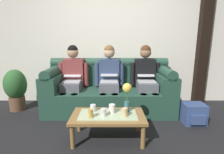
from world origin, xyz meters
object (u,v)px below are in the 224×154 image
Objects in this scene: person_right at (146,76)px; cup_far_left at (112,109)px; couch at (109,91)px; backpack_right at (194,114)px; potted_plant at (16,88)px; coffee_table at (108,118)px; flower_vase at (127,93)px; cup_near_left at (93,108)px; person_middle at (109,76)px; cup_near_right at (104,112)px; cup_far_right at (125,112)px; person_left at (73,76)px; cup_far_center at (91,113)px.

cup_far_left is (-0.63, -0.99, -0.24)m from person_right.
couch is 6.92× the size of backpack_right.
potted_plant is at bearing -178.87° from couch.
cup_far_left is 1.38m from backpack_right.
flower_vase is at bearing 18.59° from coffee_table.
cup_near_left is (-0.46, 0.02, -0.21)m from flower_vase.
cup_near_right is (-0.05, -1.09, -0.25)m from person_middle.
couch is 21.60× the size of cup_far_right.
cup_far_right is at bearing -50.60° from person_left.
person_middle is at bearing 77.45° from cup_near_left.
cup_near_left is 0.76× the size of cup_far_left.
person_right is 2.45m from potted_plant.
couch reaches higher than cup_far_left.
person_right reaches higher than cup_far_right.
cup_far_left is at bearing 148.72° from cup_far_right.
person_right reaches higher than couch.
person_left is at bearing 1.63° from potted_plant.
cup_near_left is (-0.21, 0.10, 0.10)m from coffee_table.
cup_far_center is at bearing -67.48° from person_left.
person_right reaches higher than coffee_table.
backpack_right is at bearing -10.22° from potted_plant.
person_left is 10.38× the size of cup_far_left.
flower_vase is (0.25, -0.95, 0.24)m from couch.
person_left is 3.10× the size of flower_vase.
cup_near_right is (-0.05, -0.06, 0.10)m from coffee_table.
cup_near_right is at bearing -92.81° from person_middle.
cup_near_left reaches higher than coffee_table.
couch reaches higher than backpack_right.
cup_far_center is (0.47, -1.13, -0.25)m from person_left.
person_middle is 1.09m from coffee_table.
cup_far_center is 0.92× the size of cup_far_left.
potted_plant is (-2.44, -0.03, -0.23)m from person_right.
person_right is 1.04m from flower_vase.
person_middle and person_right have the same top height.
person_right is at bearing -0.34° from couch.
backpack_right is at bearing -16.23° from person_left.
flower_vase is 0.40m from cup_near_right.
person_left is at bearing 129.40° from cup_far_right.
person_middle is 1.00× the size of person_right.
flower_vase is at bearing -45.37° from person_left.
couch is at bearing 1.13° from potted_plant.
person_right is 1.57× the size of potted_plant.
coffee_table is 0.25m from cup_near_left.
cup_near_left is 1.79m from potted_plant.
person_left reaches higher than potted_plant.
cup_near_left is 0.83× the size of cup_far_center.
coffee_table is at bearing -162.02° from backpack_right.
cup_far_center is (-0.21, -0.10, 0.11)m from coffee_table.
person_middle is (0.00, -0.00, 0.29)m from couch.
cup_far_right is 1.26m from backpack_right.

